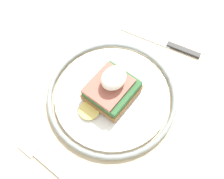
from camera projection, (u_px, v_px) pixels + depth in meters
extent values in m
plane|color=#B2ADA3|center=(118.00, 169.00, 1.25)|extent=(6.00, 6.00, 0.00)
cube|color=#C6B28E|center=(124.00, 97.00, 0.60)|extent=(1.03, 0.79, 0.03)
cylinder|color=#C6B28E|center=(121.00, 17.00, 1.19)|extent=(0.06, 0.06, 0.71)
cylinder|color=white|center=(112.00, 96.00, 0.58)|extent=(0.24, 0.24, 0.01)
torus|color=gray|center=(112.00, 95.00, 0.58)|extent=(0.27, 0.27, 0.01)
cube|color=olive|center=(112.00, 92.00, 0.57)|extent=(0.10, 0.09, 0.02)
cube|color=#2D6033|center=(112.00, 88.00, 0.55)|extent=(0.09, 0.08, 0.02)
cube|color=#9E5647|center=(109.00, 86.00, 0.54)|extent=(0.08, 0.07, 0.01)
ellipsoid|color=white|center=(114.00, 78.00, 0.52)|extent=(0.05, 0.04, 0.04)
cylinder|color=#EAD166|center=(89.00, 110.00, 0.56)|extent=(0.04, 0.04, 0.00)
cube|color=silver|center=(58.00, 173.00, 0.51)|extent=(0.01, 0.12, 0.00)
cube|color=silver|center=(28.00, 148.00, 0.54)|extent=(0.02, 0.04, 0.00)
cube|color=#2D2D2D|center=(183.00, 50.00, 0.64)|extent=(0.03, 0.08, 0.01)
cube|color=silver|center=(146.00, 36.00, 0.66)|extent=(0.04, 0.13, 0.00)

